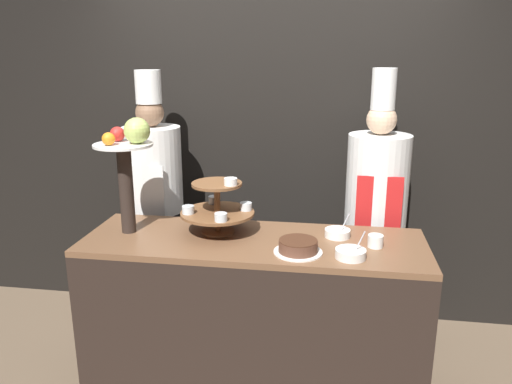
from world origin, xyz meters
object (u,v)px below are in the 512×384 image
(fruit_pedestal, at_px, (128,156))
(cup_white, at_px, (375,241))
(chef_left, at_px, (154,193))
(tiered_stand, at_px, (218,207))
(cake_round, at_px, (298,247))
(serving_bowl_far, at_px, (338,233))
(chef_center_left, at_px, (376,205))
(serving_bowl_near, at_px, (351,254))

(fruit_pedestal, xyz_separation_m, cup_white, (1.39, -0.03, -0.42))
(chef_left, bearing_deg, tiered_stand, -43.16)
(tiered_stand, height_order, cake_round, tiered_stand)
(fruit_pedestal, relative_size, serving_bowl_far, 4.56)
(serving_bowl_far, bearing_deg, tiered_stand, -176.31)
(tiered_stand, bearing_deg, chef_center_left, 30.36)
(chef_left, height_order, chef_center_left, chef_center_left)
(fruit_pedestal, bearing_deg, serving_bowl_near, -9.17)
(tiered_stand, relative_size, cup_white, 5.18)
(tiered_stand, distance_m, fruit_pedestal, 0.58)
(cake_round, relative_size, chef_center_left, 0.14)
(serving_bowl_far, relative_size, chef_left, 0.08)
(serving_bowl_far, xyz_separation_m, chef_center_left, (0.25, 0.50, 0.02))
(serving_bowl_far, distance_m, chef_left, 1.37)
(tiered_stand, height_order, serving_bowl_far, tiered_stand)
(cake_round, xyz_separation_m, serving_bowl_near, (0.27, -0.03, -0.01))
(cup_white, distance_m, serving_bowl_near, 0.22)
(cup_white, xyz_separation_m, serving_bowl_far, (-0.20, 0.12, -0.01))
(chef_center_left, bearing_deg, tiered_stand, -149.64)
(cake_round, xyz_separation_m, chef_center_left, (0.46, 0.77, 0.01))
(cup_white, height_order, chef_left, chef_left)
(tiered_stand, distance_m, chef_left, 0.81)
(cup_white, distance_m, chef_left, 1.60)
(fruit_pedestal, relative_size, chef_left, 0.36)
(cup_white, height_order, serving_bowl_far, serving_bowl_far)
(tiered_stand, xyz_separation_m, chef_center_left, (0.94, 0.55, -0.11))
(tiered_stand, xyz_separation_m, cake_round, (0.48, -0.22, -0.13))
(serving_bowl_near, distance_m, chef_left, 1.56)
(tiered_stand, bearing_deg, cake_round, -25.02)
(cake_round, distance_m, chef_center_left, 0.90)
(tiered_stand, bearing_deg, fruit_pedestal, -174.33)
(fruit_pedestal, relative_size, cup_white, 8.11)
(serving_bowl_far, bearing_deg, cake_round, -127.49)
(cake_round, height_order, chef_left, chef_left)
(fruit_pedestal, height_order, cup_white, fruit_pedestal)
(chef_left, bearing_deg, cup_white, -23.11)
(cake_round, distance_m, cup_white, 0.43)
(fruit_pedestal, relative_size, chef_center_left, 0.36)
(fruit_pedestal, xyz_separation_m, serving_bowl_near, (1.25, -0.20, -0.43))
(tiered_stand, xyz_separation_m, chef_left, (-0.58, 0.55, -0.10))
(cake_round, distance_m, serving_bowl_far, 0.34)
(fruit_pedestal, height_order, chef_center_left, chef_center_left)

